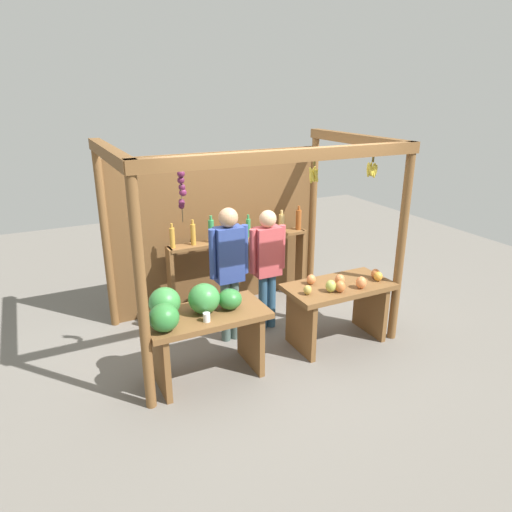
{
  "coord_description": "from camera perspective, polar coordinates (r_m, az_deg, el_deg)",
  "views": [
    {
      "loc": [
        -2.24,
        -4.72,
        2.88
      ],
      "look_at": [
        0.0,
        -0.18,
        1.06
      ],
      "focal_mm": 32.69,
      "sensor_mm": 36.0,
      "label": 1
    }
  ],
  "objects": [
    {
      "name": "vendor_woman",
      "position": [
        5.67,
        1.41,
        -0.48
      ],
      "size": [
        0.48,
        0.21,
        1.53
      ],
      "rotation": [
        0.0,
        0.0,
        0.13
      ],
      "color": "#2A4C68",
      "rests_on": "ground"
    },
    {
      "name": "fruit_counter_right",
      "position": [
        5.56,
        10.05,
        -5.2
      ],
      "size": [
        1.25,
        0.64,
        0.88
      ],
      "color": "brown",
      "rests_on": "ground"
    },
    {
      "name": "market_stall",
      "position": [
        5.81,
        -2.69,
        4.71
      ],
      "size": [
        3.1,
        1.96,
        2.35
      ],
      "color": "brown",
      "rests_on": "ground"
    },
    {
      "name": "bottle_shelf_unit",
      "position": [
        6.28,
        -1.87,
        0.69
      ],
      "size": [
        1.99,
        0.22,
        1.35
      ],
      "color": "brown",
      "rests_on": "ground"
    },
    {
      "name": "vendor_man",
      "position": [
        5.37,
        -3.3,
        -0.88
      ],
      "size": [
        0.48,
        0.22,
        1.64
      ],
      "rotation": [
        0.0,
        0.0,
        -0.13
      ],
      "color": "#455853",
      "rests_on": "ground"
    },
    {
      "name": "ground_plane",
      "position": [
        5.96,
        -0.8,
        -9.06
      ],
      "size": [
        12.0,
        12.0,
        0.0
      ],
      "primitive_type": "plane",
      "color": "slate",
      "rests_on": "ground"
    },
    {
      "name": "fruit_counter_left",
      "position": [
        4.76,
        -7.23,
        -7.53
      ],
      "size": [
        1.25,
        0.64,
        1.05
      ],
      "color": "brown",
      "rests_on": "ground"
    }
  ]
}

